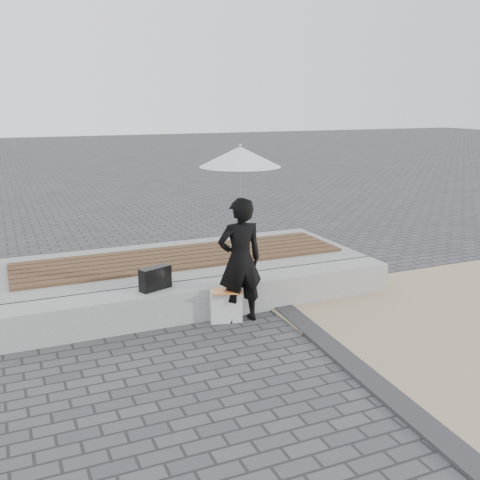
# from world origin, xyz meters

# --- Properties ---
(ground) EXTENTS (80.00, 80.00, 0.00)m
(ground) POSITION_xyz_m (0.00, 0.00, 0.00)
(ground) COLOR #46454A
(ground) RESTS_ON ground
(edging_band) EXTENTS (0.61, 5.20, 0.04)m
(edging_band) POSITION_xyz_m (0.75, -0.50, 0.02)
(edging_band) COLOR #323134
(edging_band) RESTS_ON ground
(seating_ledge) EXTENTS (5.00, 0.45, 0.40)m
(seating_ledge) POSITION_xyz_m (0.00, 1.60, 0.20)
(seating_ledge) COLOR #ADAEA9
(seating_ledge) RESTS_ON ground
(timber_platform) EXTENTS (5.00, 2.00, 0.40)m
(timber_platform) POSITION_xyz_m (0.00, 2.80, 0.20)
(timber_platform) COLOR gray
(timber_platform) RESTS_ON ground
(timber_decking) EXTENTS (4.60, 1.20, 0.04)m
(timber_decking) POSITION_xyz_m (0.00, 2.80, 0.42)
(timber_decking) COLOR brown
(timber_decking) RESTS_ON timber_platform
(woman) EXTENTS (0.56, 0.37, 1.50)m
(woman) POSITION_xyz_m (0.22, 1.24, 0.75)
(woman) COLOR black
(woman) RESTS_ON ground
(parasol) EXTENTS (0.92, 0.92, 1.18)m
(parasol) POSITION_xyz_m (0.22, 1.24, 1.97)
(parasol) COLOR #B1B1B6
(parasol) RESTS_ON ground
(handbag) EXTENTS (0.41, 0.27, 0.27)m
(handbag) POSITION_xyz_m (-0.71, 1.63, 0.54)
(handbag) COLOR black
(handbag) RESTS_ON seating_ledge
(canvas_tote) EXTENTS (0.40, 0.23, 0.40)m
(canvas_tote) POSITION_xyz_m (0.05, 1.28, 0.20)
(canvas_tote) COLOR white
(canvas_tote) RESTS_ON ground
(magazine) EXTENTS (0.40, 0.35, 0.01)m
(magazine) POSITION_xyz_m (0.05, 1.23, 0.40)
(magazine) COLOR red
(magazine) RESTS_ON canvas_tote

